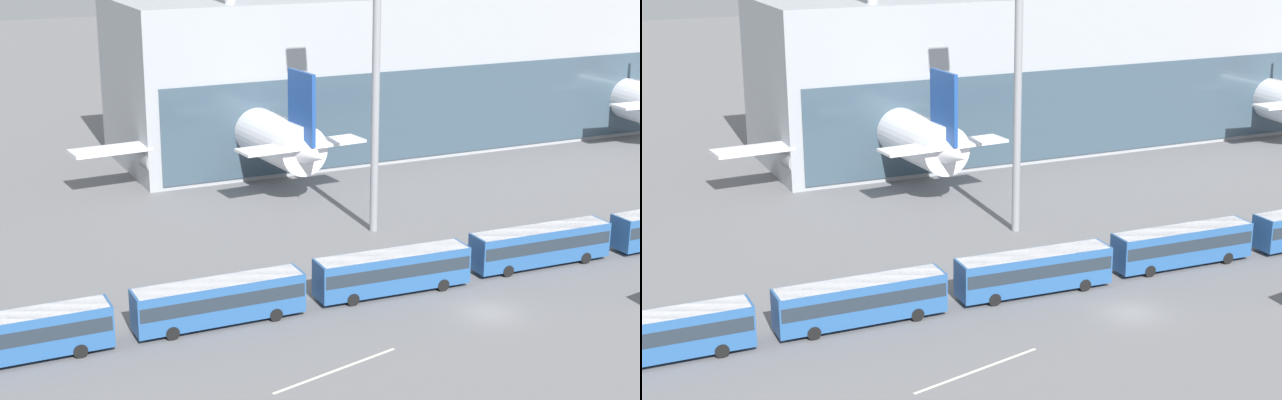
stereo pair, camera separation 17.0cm
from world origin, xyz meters
TOP-DOWN VIEW (x-y plane):
  - ground_plane at (0.00, 0.00)m, footprint 440.00×440.00m
  - terminal_building at (56.08, 52.44)m, footprint 141.11×21.08m
  - airliner_at_gate_far at (-2.57, 45.80)m, footprint 39.76×38.12m
  - airliner_parked_remote at (49.94, 48.44)m, footprint 37.06×35.71m
  - shuttle_bus_1 at (-33.36, 6.36)m, footprint 12.65×2.65m
  - shuttle_bus_2 at (-19.05, 6.50)m, footprint 12.65×2.67m
  - shuttle_bus_3 at (-4.73, 6.52)m, footprint 12.73×3.06m
  - shuttle_bus_4 at (9.58, 6.69)m, footprint 12.70×2.88m
  - floodlight_mast at (1.21, 20.91)m, footprint 2.38×2.38m
  - lane_stripe_0 at (-14.58, -3.75)m, footprint 10.12×2.78m

SIDE VIEW (x-z plane):
  - ground_plane at x=0.00m, z-range 0.00..0.00m
  - lane_stripe_0 at x=-14.58m, z-range 0.00..0.01m
  - shuttle_bus_1 at x=-33.36m, z-range 0.29..3.63m
  - shuttle_bus_2 at x=-19.05m, z-range 0.29..3.63m
  - shuttle_bus_3 at x=-4.73m, z-range 0.29..3.63m
  - shuttle_bus_4 at x=9.58m, z-range 0.29..3.63m
  - airliner_parked_remote at x=49.94m, z-range -1.56..11.78m
  - airliner_at_gate_far at x=-2.57m, z-range -1.26..12.43m
  - terminal_building at x=56.08m, z-range -6.07..26.07m
  - floodlight_mast at x=1.21m, z-range 2.36..33.77m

